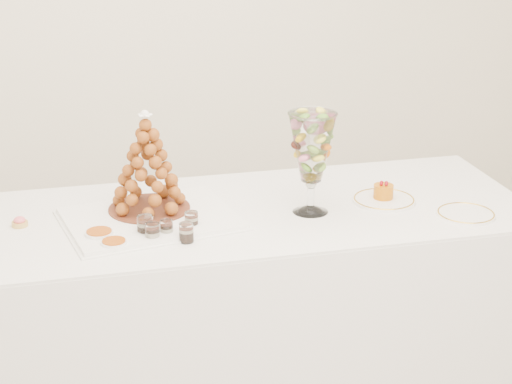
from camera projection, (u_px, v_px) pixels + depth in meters
name	position (u px, v px, depth m)	size (l,w,h in m)	color
buffet_table	(251.00, 305.00, 3.39)	(2.17, 0.95, 0.81)	white
lace_tray	(151.00, 219.00, 3.14)	(0.60, 0.45, 0.02)	white
macaron_vase	(312.00, 149.00, 3.14)	(0.18, 0.18, 0.38)	white
cake_plate	(384.00, 200.00, 3.33)	(0.24, 0.24, 0.01)	white
spare_plate	(466.00, 214.00, 3.19)	(0.22, 0.22, 0.01)	white
pink_tart	(20.00, 222.00, 3.09)	(0.06, 0.06, 0.04)	tan
verrine_a	(145.00, 226.00, 3.00)	(0.06, 0.06, 0.08)	white
verrine_b	(167.00, 228.00, 3.00)	(0.05, 0.05, 0.06)	white
verrine_c	(192.00, 221.00, 3.06)	(0.05, 0.05, 0.07)	white
verrine_d	(152.00, 232.00, 2.96)	(0.05, 0.05, 0.07)	white
verrine_e	(186.00, 233.00, 2.96)	(0.05, 0.05, 0.07)	white
ramekin_back	(99.00, 236.00, 2.98)	(0.10, 0.10, 0.03)	white
ramekin_front	(114.00, 245.00, 2.91)	(0.09, 0.09, 0.03)	white
croquembouche	(147.00, 162.00, 3.13)	(0.32, 0.32, 0.38)	#622C19
mousse_cake	(383.00, 191.00, 3.32)	(0.08, 0.08, 0.07)	#C26709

